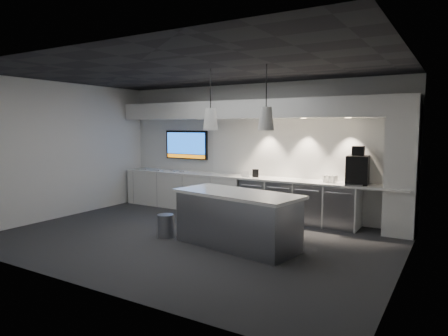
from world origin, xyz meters
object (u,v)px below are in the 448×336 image
Objects in this scene: wall_tv at (186,145)px; island at (237,219)px; bin at (166,226)px; coffee_machine at (358,169)px.

wall_tv reaches higher than island.
bin is (-1.40, -0.18, -0.26)m from island.
bin is 0.56× the size of coffee_machine.
island is at bearing 7.54° from bin.
island is (2.83, -2.43, -1.09)m from wall_tv.
wall_tv is at bearing 118.71° from bin.
coffee_machine is (2.87, 2.37, 1.00)m from bin.
wall_tv is 0.54× the size of island.
island is 1.43m from bin.
island is 2.74m from coffee_machine.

